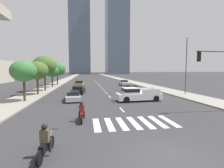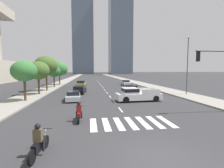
{
  "view_description": "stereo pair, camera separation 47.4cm",
  "coord_description": "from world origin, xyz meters",
  "px_view_note": "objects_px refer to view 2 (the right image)",
  "views": [
    {
      "loc": [
        -3.41,
        -6.27,
        3.77
      ],
      "look_at": [
        0.0,
        14.91,
        2.0
      ],
      "focal_mm": 26.26,
      "sensor_mm": 36.0,
      "label": 1
    },
    {
      "loc": [
        -2.94,
        -6.34,
        3.77
      ],
      "look_at": [
        0.0,
        14.91,
        2.0
      ],
      "focal_mm": 26.26,
      "sensor_mm": 36.0,
      "label": 2
    }
  ],
  "objects_px": {
    "motorcycle_lead": "(39,143)",
    "street_tree_nearest": "(24,71)",
    "pickup_truck": "(136,95)",
    "sedan_black_3": "(79,90)",
    "street_lamp_east": "(188,62)",
    "street_tree_third": "(46,66)",
    "sedan_gold_2": "(81,84)",
    "sedan_blue_4": "(132,89)",
    "sedan_silver_0": "(73,96)",
    "traffic_signal_near": "(224,67)",
    "street_tree_second": "(38,71)",
    "street_tree_fifth": "(59,69)",
    "street_tree_fourth": "(54,71)",
    "sedan_white_1": "(126,83)",
    "motorcycle_trailing": "(79,113)"
  },
  "relations": [
    {
      "from": "pickup_truck",
      "to": "street_tree_fifth",
      "type": "relative_size",
      "value": 0.96
    },
    {
      "from": "motorcycle_trailing",
      "to": "sedan_silver_0",
      "type": "height_order",
      "value": "motorcycle_trailing"
    },
    {
      "from": "motorcycle_lead",
      "to": "traffic_signal_near",
      "type": "distance_m",
      "value": 15.54
    },
    {
      "from": "traffic_signal_near",
      "to": "sedan_silver_0",
      "type": "bearing_deg",
      "value": -30.16
    },
    {
      "from": "sedan_white_1",
      "to": "street_tree_fourth",
      "type": "distance_m",
      "value": 17.5
    },
    {
      "from": "traffic_signal_near",
      "to": "street_lamp_east",
      "type": "xyz_separation_m",
      "value": [
        2.89,
        9.99,
        1.03
      ]
    },
    {
      "from": "sedan_gold_2",
      "to": "sedan_blue_4",
      "type": "xyz_separation_m",
      "value": [
        8.98,
        -12.43,
        -0.01
      ]
    },
    {
      "from": "street_tree_fifth",
      "to": "motorcycle_trailing",
      "type": "bearing_deg",
      "value": -77.72
    },
    {
      "from": "pickup_truck",
      "to": "street_tree_nearest",
      "type": "bearing_deg",
      "value": -9.37
    },
    {
      "from": "sedan_gold_2",
      "to": "street_tree_fifth",
      "type": "bearing_deg",
      "value": 56.0
    },
    {
      "from": "sedan_silver_0",
      "to": "street_tree_fourth",
      "type": "relative_size",
      "value": 0.96
    },
    {
      "from": "street_tree_fifth",
      "to": "street_tree_nearest",
      "type": "bearing_deg",
      "value": -90.0
    },
    {
      "from": "street_tree_third",
      "to": "sedan_white_1",
      "type": "bearing_deg",
      "value": 29.88
    },
    {
      "from": "sedan_silver_0",
      "to": "street_tree_fifth",
      "type": "height_order",
      "value": "street_tree_fifth"
    },
    {
      "from": "street_tree_nearest",
      "to": "street_tree_fifth",
      "type": "distance_m",
      "value": 23.18
    },
    {
      "from": "traffic_signal_near",
      "to": "street_tree_third",
      "type": "height_order",
      "value": "street_tree_third"
    },
    {
      "from": "sedan_silver_0",
      "to": "traffic_signal_near",
      "type": "distance_m",
      "value": 16.41
    },
    {
      "from": "traffic_signal_near",
      "to": "sedan_gold_2",
      "type": "bearing_deg",
      "value": -62.26
    },
    {
      "from": "motorcycle_trailing",
      "to": "sedan_black_3",
      "type": "xyz_separation_m",
      "value": [
        -0.88,
        15.19,
        -0.02
      ]
    },
    {
      "from": "motorcycle_lead",
      "to": "pickup_truck",
      "type": "bearing_deg",
      "value": -27.1
    },
    {
      "from": "street_tree_fifth",
      "to": "street_tree_fourth",
      "type": "bearing_deg",
      "value": -90.0
    },
    {
      "from": "street_tree_second",
      "to": "street_tree_fifth",
      "type": "xyz_separation_m",
      "value": [
        0.0,
        17.67,
        0.41
      ]
    },
    {
      "from": "pickup_truck",
      "to": "sedan_black_3",
      "type": "distance_m",
      "value": 10.93
    },
    {
      "from": "sedan_blue_4",
      "to": "street_tree_third",
      "type": "height_order",
      "value": "street_tree_third"
    },
    {
      "from": "motorcycle_lead",
      "to": "street_tree_fifth",
      "type": "bearing_deg",
      "value": 14.91
    },
    {
      "from": "street_tree_fifth",
      "to": "pickup_truck",
      "type": "bearing_deg",
      "value": -61.36
    },
    {
      "from": "street_lamp_east",
      "to": "street_tree_nearest",
      "type": "xyz_separation_m",
      "value": [
        -22.39,
        -2.21,
        -1.4
      ]
    },
    {
      "from": "sedan_white_1",
      "to": "sedan_black_3",
      "type": "xyz_separation_m",
      "value": [
        -10.9,
        -13.26,
        -0.04
      ]
    },
    {
      "from": "street_lamp_east",
      "to": "street_tree_third",
      "type": "bearing_deg",
      "value": 160.47
    },
    {
      "from": "sedan_blue_4",
      "to": "street_tree_second",
      "type": "height_order",
      "value": "street_tree_second"
    },
    {
      "from": "pickup_truck",
      "to": "sedan_gold_2",
      "type": "xyz_separation_m",
      "value": [
        -7.67,
        19.76,
        -0.19
      ]
    },
    {
      "from": "motorcycle_trailing",
      "to": "traffic_signal_near",
      "type": "bearing_deg",
      "value": -86.03
    },
    {
      "from": "pickup_truck",
      "to": "sedan_white_1",
      "type": "distance_m",
      "value": 21.58
    },
    {
      "from": "sedan_blue_4",
      "to": "street_lamp_east",
      "type": "height_order",
      "value": "street_lamp_east"
    },
    {
      "from": "motorcycle_lead",
      "to": "sedan_gold_2",
      "type": "height_order",
      "value": "motorcycle_lead"
    },
    {
      "from": "motorcycle_lead",
      "to": "street_tree_second",
      "type": "distance_m",
      "value": 19.97
    },
    {
      "from": "sedan_blue_4",
      "to": "pickup_truck",
      "type": "bearing_deg",
      "value": -11.08
    },
    {
      "from": "street_lamp_east",
      "to": "sedan_blue_4",
      "type": "bearing_deg",
      "value": 154.15
    },
    {
      "from": "sedan_white_1",
      "to": "street_tree_third",
      "type": "bearing_deg",
      "value": -58.08
    },
    {
      "from": "sedan_black_3",
      "to": "sedan_blue_4",
      "type": "height_order",
      "value": "sedan_blue_4"
    },
    {
      "from": "street_tree_third",
      "to": "pickup_truck",
      "type": "bearing_deg",
      "value": -40.74
    },
    {
      "from": "motorcycle_lead",
      "to": "street_tree_nearest",
      "type": "xyz_separation_m",
      "value": [
        -5.46,
        13.44,
        3.11
      ]
    },
    {
      "from": "traffic_signal_near",
      "to": "street_lamp_east",
      "type": "bearing_deg",
      "value": -106.11
    },
    {
      "from": "motorcycle_trailing",
      "to": "street_tree_third",
      "type": "distance_m",
      "value": 20.37
    },
    {
      "from": "street_tree_nearest",
      "to": "street_tree_fourth",
      "type": "xyz_separation_m",
      "value": [
        0.0,
        16.56,
        -0.14
      ]
    },
    {
      "from": "street_tree_nearest",
      "to": "sedan_blue_4",
      "type": "bearing_deg",
      "value": 21.88
    },
    {
      "from": "sedan_white_1",
      "to": "street_tree_fifth",
      "type": "distance_m",
      "value": 17.61
    },
    {
      "from": "sedan_black_3",
      "to": "street_tree_third",
      "type": "xyz_separation_m",
      "value": [
        -6.02,
        3.53,
        4.1
      ]
    },
    {
      "from": "sedan_black_3",
      "to": "street_tree_nearest",
      "type": "bearing_deg",
      "value": 143.09
    },
    {
      "from": "street_tree_fourth",
      "to": "motorcycle_trailing",
      "type": "bearing_deg",
      "value": -74.62
    }
  ]
}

